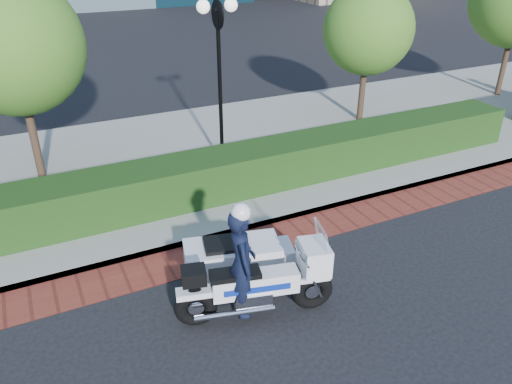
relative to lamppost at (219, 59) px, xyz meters
name	(u,v)px	position (x,y,z in m)	size (l,w,h in m)	color
ground	(281,286)	(-1.00, -5.20, -2.96)	(120.00, 120.00, 0.00)	black
brick_strip	(246,245)	(-1.00, -3.70, -2.95)	(60.00, 1.00, 0.01)	maroon
sidewalk	(178,161)	(-1.00, 0.80, -2.88)	(60.00, 8.00, 0.15)	gray
hedge_main	(209,177)	(-1.00, -1.60, -2.31)	(18.00, 1.20, 1.00)	black
lamppost	(219,59)	(0.00, 0.00, 0.00)	(1.02, 0.70, 4.21)	black
tree_b	(14,46)	(-4.50, 1.30, 0.48)	(3.20, 3.20, 4.89)	#332319
tree_c	(368,30)	(5.50, 1.30, 0.09)	(2.80, 2.80, 4.30)	#332319
police_motorcycle	(244,267)	(-1.78, -5.29, -2.21)	(2.67, 2.22, 2.19)	black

